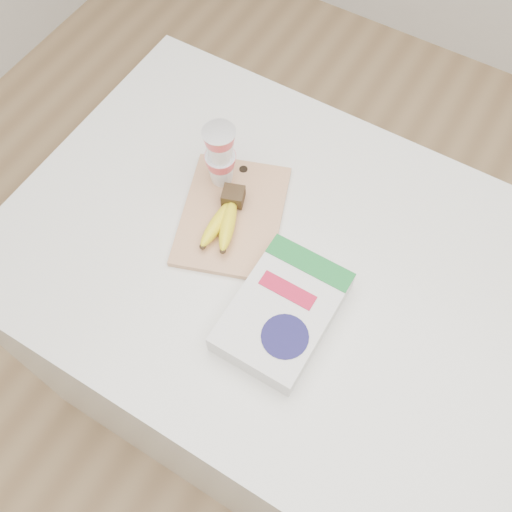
% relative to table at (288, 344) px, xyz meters
% --- Properties ---
extents(room, '(4.00, 4.00, 4.00)m').
position_rel_table_xyz_m(room, '(0.00, 0.00, 0.85)').
color(room, tan).
rests_on(room, ground).
extents(table, '(1.33, 0.89, 1.00)m').
position_rel_table_xyz_m(table, '(0.00, 0.00, 0.00)').
color(table, silver).
rests_on(table, ground).
extents(cutting_board, '(0.31, 0.36, 0.02)m').
position_rel_table_xyz_m(cutting_board, '(-0.19, 0.03, 0.51)').
color(cutting_board, tan).
rests_on(cutting_board, table).
extents(bananas, '(0.10, 0.18, 0.05)m').
position_rel_table_xyz_m(bananas, '(-0.19, 0.00, 0.53)').
color(bananas, '#382816').
rests_on(bananas, cutting_board).
extents(yogurt_stack, '(0.08, 0.07, 0.17)m').
position_rel_table_xyz_m(yogurt_stack, '(-0.26, 0.10, 0.61)').
color(yogurt_stack, white).
rests_on(yogurt_stack, cutting_board).
extents(cereal_box, '(0.19, 0.27, 0.06)m').
position_rel_table_xyz_m(cereal_box, '(0.03, -0.12, 0.53)').
color(cereal_box, white).
rests_on(cereal_box, table).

